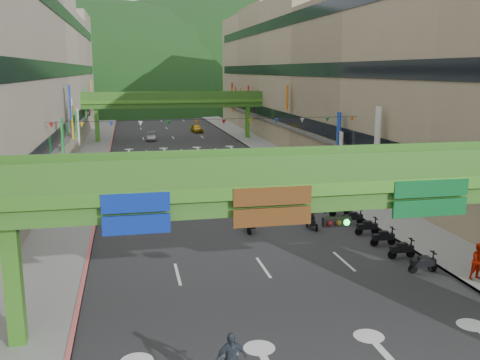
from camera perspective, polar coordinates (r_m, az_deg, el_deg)
name	(u,v)px	position (r m, az deg, el deg)	size (l,w,h in m)	color
road_slab	(186,156)	(64.85, -5.81, 2.57)	(18.00, 140.00, 0.02)	#28282B
sidewalk_left	(92,158)	(64.65, -15.56, 2.23)	(4.00, 140.00, 0.15)	gray
sidewalk_right	(274,153)	(66.87, 3.61, 2.94)	(4.00, 140.00, 0.15)	gray
curb_left	(108,158)	(64.55, -13.88, 2.32)	(0.20, 140.00, 0.18)	#CC5959
curb_right	(259,153)	(66.39, 2.03, 2.91)	(0.20, 140.00, 0.18)	gray
building_row_left	(12,77)	(64.88, -23.13, 10.10)	(12.80, 95.00, 19.00)	#9E937F
building_row_right	(336,76)	(68.65, 10.22, 10.87)	(12.80, 95.00, 19.00)	gray
overpass_near	(330,200)	(21.13, 9.54, -2.13)	(28.00, 12.27, 7.10)	#4C9E2D
overpass_far	(174,103)	(79.13, -7.07, 8.11)	(28.00, 2.20, 7.10)	#4C9E2D
hill_left	(100,103)	(174.21, -14.70, 7.93)	(168.00, 140.00, 112.00)	#1C4419
hill_right	(216,99)	(196.54, -2.58, 8.68)	(208.00, 176.00, 128.00)	#1C4419
bunting_string	(210,122)	(44.41, -3.19, 6.18)	(26.00, 0.36, 0.47)	black
scooter_rider_near	(249,217)	(34.10, 0.95, -4.01)	(0.74, 1.59, 2.08)	black
scooter_rider_mid	(312,213)	(35.03, 7.70, -3.49)	(1.00, 1.57, 2.12)	black
scooter_rider_far	(178,177)	(46.78, -6.65, 0.27)	(0.87, 1.60, 2.01)	maroon
parked_scooter_row	(375,232)	(33.68, 14.20, -5.38)	(1.60, 11.55, 1.08)	black
car_silver	(152,136)	(80.11, -9.42, 4.65)	(1.32, 3.79, 1.25)	#ABAAB2
car_yellow	(197,128)	(89.50, -4.64, 5.51)	(1.55, 3.86, 1.31)	gold
pedestrian_red	(479,264)	(28.77, 24.14, -8.22)	(0.88, 0.69, 1.81)	red
pedestrian_blue	(327,182)	(46.24, 9.27, -0.22)	(0.74, 0.47, 1.58)	#39495F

